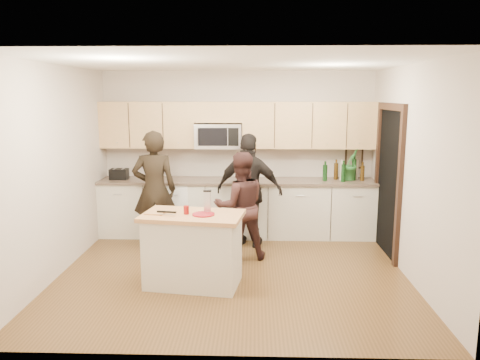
{
  "coord_description": "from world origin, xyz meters",
  "views": [
    {
      "loc": [
        0.29,
        -5.85,
        2.32
      ],
      "look_at": [
        0.09,
        0.35,
        1.18
      ],
      "focal_mm": 35.0,
      "sensor_mm": 36.0,
      "label": 1
    }
  ],
  "objects_px": {
    "toaster": "(119,174)",
    "woman_center": "(240,206)",
    "island": "(193,249)",
    "woman_right": "(249,191)",
    "woman_left": "(154,190)"
  },
  "relations": [
    {
      "from": "toaster",
      "to": "woman_right",
      "type": "height_order",
      "value": "woman_right"
    },
    {
      "from": "island",
      "to": "woman_center",
      "type": "bearing_deg",
      "value": 68.47
    },
    {
      "from": "woman_left",
      "to": "island",
      "type": "bearing_deg",
      "value": 109.91
    },
    {
      "from": "island",
      "to": "woman_center",
      "type": "relative_size",
      "value": 0.84
    },
    {
      "from": "toaster",
      "to": "woman_left",
      "type": "bearing_deg",
      "value": -41.59
    },
    {
      "from": "woman_center",
      "to": "island",
      "type": "bearing_deg",
      "value": 46.66
    },
    {
      "from": "island",
      "to": "woman_right",
      "type": "distance_m",
      "value": 1.72
    },
    {
      "from": "woman_left",
      "to": "toaster",
      "type": "bearing_deg",
      "value": -49.88
    },
    {
      "from": "woman_left",
      "to": "woman_right",
      "type": "distance_m",
      "value": 1.44
    },
    {
      "from": "island",
      "to": "toaster",
      "type": "xyz_separation_m",
      "value": [
        -1.48,
        2.07,
        0.57
      ]
    },
    {
      "from": "toaster",
      "to": "woman_left",
      "type": "height_order",
      "value": "woman_left"
    },
    {
      "from": "toaster",
      "to": "woman_center",
      "type": "relative_size",
      "value": 0.19
    },
    {
      "from": "woman_left",
      "to": "woman_center",
      "type": "bearing_deg",
      "value": 151.86
    },
    {
      "from": "woman_right",
      "to": "toaster",
      "type": "bearing_deg",
      "value": 0.36
    },
    {
      "from": "toaster",
      "to": "woman_right",
      "type": "xyz_separation_m",
      "value": [
        2.15,
        -0.54,
        -0.16
      ]
    }
  ]
}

